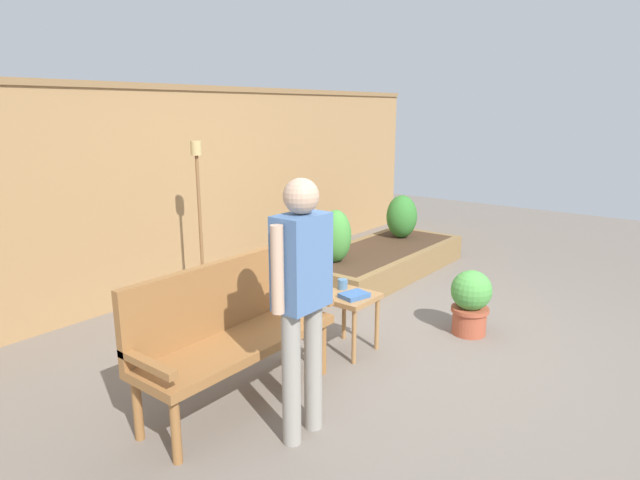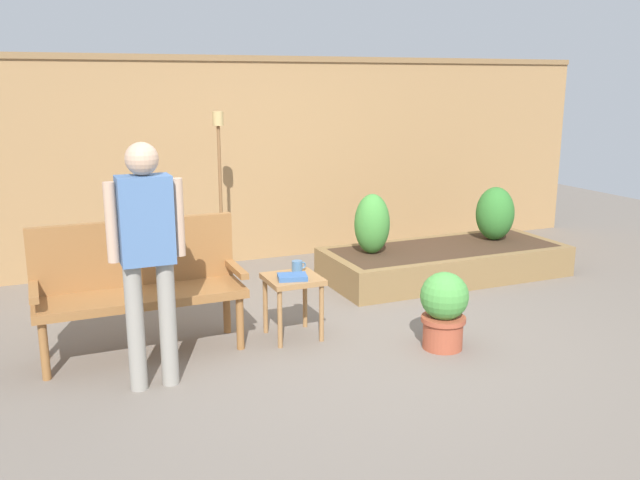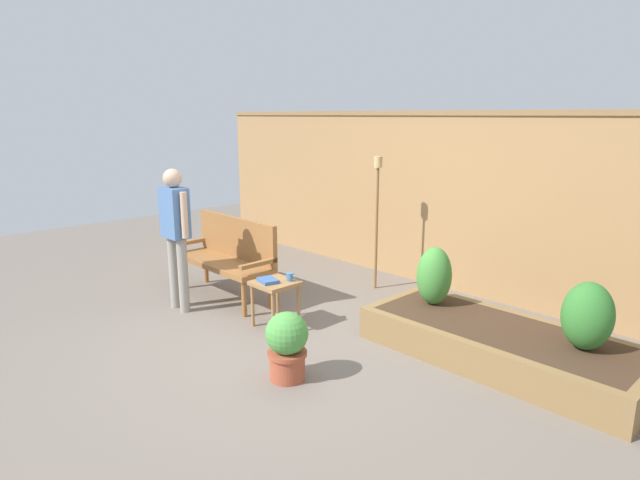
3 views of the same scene
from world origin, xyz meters
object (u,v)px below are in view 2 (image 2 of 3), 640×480
object	(u,v)px
shrub_near_bench	(372,224)
book_on_table	(292,277)
side_table	(293,287)
person_by_bench	(147,245)
potted_boxwood	(444,308)
shrub_far_corner	(495,214)
garden_bench	(138,278)
tiki_torch	(220,166)
cup_on_table	(297,266)

from	to	relation	value
shrub_near_bench	book_on_table	bearing A→B (deg)	-138.49
side_table	person_by_bench	world-z (taller)	person_by_bench
potted_boxwood	shrub_far_corner	bearing A→B (deg)	44.31
garden_bench	potted_boxwood	bearing A→B (deg)	-22.51
shrub_far_corner	person_by_bench	distance (m)	4.03
book_on_table	shrub_near_bench	size ratio (longest dim) A/B	0.37
side_table	tiki_torch	world-z (taller)	tiki_torch
potted_boxwood	shrub_far_corner	size ratio (longest dim) A/B	1.04
potted_boxwood	tiki_torch	bearing A→B (deg)	113.84
garden_bench	cup_on_table	size ratio (longest dim) A/B	12.59
garden_bench	shrub_far_corner	distance (m)	3.81
book_on_table	person_by_bench	xyz separation A→B (m)	(-1.09, -0.38, 0.44)
side_table	book_on_table	world-z (taller)	book_on_table
garden_bench	shrub_near_bench	distance (m)	2.43
book_on_table	shrub_far_corner	size ratio (longest dim) A/B	0.39
potted_boxwood	person_by_bench	bearing A→B (deg)	174.82
side_table	cup_on_table	bearing A→B (deg)	55.27
potted_boxwood	shrub_near_bench	size ratio (longest dim) A/B	1.00
cup_on_table	book_on_table	world-z (taller)	cup_on_table
shrub_near_bench	shrub_far_corner	bearing A→B (deg)	0.00
garden_bench	potted_boxwood	world-z (taller)	garden_bench
shrub_far_corner	person_by_bench	world-z (taller)	person_by_bench
book_on_table	shrub_near_bench	xyz separation A→B (m)	(1.22, 1.08, 0.09)
shrub_far_corner	person_by_bench	bearing A→B (deg)	-158.60
book_on_table	shrub_far_corner	distance (m)	2.86
cup_on_table	shrub_near_bench	xyz separation A→B (m)	(1.11, 0.89, 0.07)
shrub_far_corner	book_on_table	bearing A→B (deg)	-157.76
cup_on_table	tiki_torch	world-z (taller)	tiki_torch
side_table	tiki_torch	bearing A→B (deg)	93.19
garden_bench	book_on_table	bearing A→B (deg)	-14.18
cup_on_table	shrub_far_corner	distance (m)	2.68
cup_on_table	shrub_near_bench	size ratio (longest dim) A/B	0.20
side_table	shrub_near_bench	xyz separation A→B (m)	(1.20, 1.02, 0.19)
shrub_near_bench	side_table	bearing A→B (deg)	-139.65
side_table	person_by_bench	distance (m)	1.32
book_on_table	shrub_near_bench	bearing A→B (deg)	55.56
garden_bench	cup_on_table	bearing A→B (deg)	-3.71
cup_on_table	shrub_near_bench	distance (m)	1.42
book_on_table	tiki_torch	size ratio (longest dim) A/B	0.13
garden_bench	book_on_table	world-z (taller)	garden_bench
tiki_torch	person_by_bench	world-z (taller)	tiki_torch
cup_on_table	shrub_far_corner	size ratio (longest dim) A/B	0.21
garden_bench	side_table	distance (m)	1.13
cup_on_table	tiki_torch	bearing A→B (deg)	96.67
potted_boxwood	garden_bench	bearing A→B (deg)	157.49
person_by_bench	garden_bench	bearing A→B (deg)	88.04
garden_bench	shrub_far_corner	bearing A→B (deg)	12.32
side_table	shrub_near_bench	world-z (taller)	shrub_near_bench
side_table	shrub_far_corner	size ratio (longest dim) A/B	0.87
cup_on_table	book_on_table	xyz separation A→B (m)	(-0.12, -0.19, -0.02)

